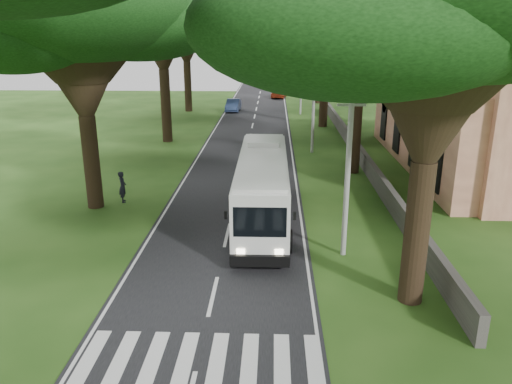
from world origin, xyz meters
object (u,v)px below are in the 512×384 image
(pole_near, at_px, (348,166))
(coach_bus, at_px, (263,186))
(church, at_px, (492,101))
(pole_far, at_px, (301,79))
(distant_car_c, at_px, (279,93))
(distant_car_b, at_px, (233,105))
(pedestrian, at_px, (123,187))
(pole_mid, at_px, (314,102))

(pole_near, distance_m, coach_bus, 6.07)
(church, bearing_deg, pole_far, 116.82)
(pole_near, distance_m, distant_car_c, 55.53)
(coach_bus, bearing_deg, church, 34.94)
(coach_bus, height_order, distant_car_b, coach_bus)
(pole_near, relative_size, distant_car_c, 1.65)
(pole_far, height_order, pedestrian, pole_far)
(coach_bus, xyz_separation_m, pedestrian, (-8.36, 2.72, -0.98))
(distant_car_b, bearing_deg, church, -49.43)
(coach_bus, bearing_deg, pole_far, 83.76)
(pole_near, height_order, distant_car_b, pole_near)
(distant_car_c, bearing_deg, coach_bus, 96.80)
(church, height_order, pole_mid, church)
(church, height_order, pole_far, church)
(church, relative_size, distant_car_b, 5.30)
(distant_car_b, bearing_deg, pole_near, -76.21)
(distant_car_c, height_order, pedestrian, pedestrian)
(distant_car_c, bearing_deg, distant_car_b, 74.53)
(pole_near, bearing_deg, church, 51.50)
(church, xyz_separation_m, pole_far, (-12.36, 24.45, -0.73))
(church, distance_m, pole_near, 19.88)
(coach_bus, bearing_deg, pedestrian, 161.77)
(distant_car_b, distance_m, distant_car_c, 14.55)
(pole_mid, height_order, coach_bus, pole_mid)
(pole_near, relative_size, pole_mid, 1.00)
(pole_near, bearing_deg, pole_mid, 90.00)
(pole_mid, distance_m, pole_far, 20.00)
(pole_far, bearing_deg, pedestrian, -110.14)
(pole_near, relative_size, pedestrian, 4.27)
(pole_mid, xyz_separation_m, distant_car_c, (-2.50, 35.37, -3.45))
(pole_far, distance_m, coach_bus, 36.09)
(pole_mid, bearing_deg, church, -19.81)
(pole_far, xyz_separation_m, distant_car_b, (-8.35, 2.05, -3.40))
(pole_mid, relative_size, pole_far, 1.00)
(distant_car_b, xyz_separation_m, pedestrian, (-3.79, -35.15, 0.16))
(pole_near, xyz_separation_m, distant_car_b, (-8.35, 42.05, -3.40))
(church, distance_m, distant_car_b, 33.89)
(church, distance_m, pole_mid, 13.16)
(coach_bus, bearing_deg, distant_car_b, 96.66)
(pole_near, distance_m, pole_mid, 20.00)
(pole_mid, bearing_deg, coach_bus, -103.44)
(distant_car_b, bearing_deg, pole_mid, -66.70)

